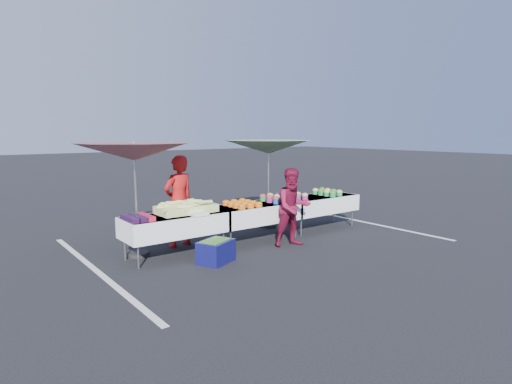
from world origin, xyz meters
TOP-DOWN VIEW (x-y plane):
  - ground at (0.00, 0.00)m, footprint 80.00×80.00m
  - stripe_left at (-3.20, 0.00)m, footprint 0.10×5.00m
  - stripe_right at (3.20, 0.00)m, footprint 0.10×5.00m
  - table_left at (-1.80, 0.00)m, footprint 1.86×0.81m
  - table_center at (0.00, 0.00)m, footprint 1.86×0.81m
  - table_right at (1.80, 0.00)m, footprint 1.86×0.81m
  - berry_punnets at (-2.51, -0.06)m, footprint 0.40×0.54m
  - corn_pile at (-1.56, 0.04)m, footprint 1.16×0.57m
  - plastic_bags at (-1.50, -0.30)m, footprint 0.30×0.25m
  - carrot_bowls at (-0.35, -0.01)m, footprint 0.55×0.69m
  - potato_cups at (0.75, 0.00)m, footprint 0.94×0.58m
  - bean_baskets at (2.06, -0.01)m, footprint 0.36×0.68m
  - vendor at (-1.43, 0.58)m, footprint 0.71×0.53m
  - customer at (0.33, -0.75)m, footprint 0.86×0.74m
  - umbrella_left at (-2.35, 0.40)m, footprint 2.41×2.41m
  - umbrella_right at (0.97, 0.80)m, footprint 2.52×2.52m
  - storage_bin at (-1.44, -0.76)m, footprint 0.72×0.63m

SIDE VIEW (x-z plane):
  - ground at x=0.00m, z-range 0.00..0.00m
  - stripe_left at x=-3.20m, z-range 0.00..0.00m
  - stripe_right at x=3.20m, z-range 0.00..0.00m
  - storage_bin at x=-1.44m, z-range 0.01..0.39m
  - table_left at x=-1.80m, z-range 0.21..0.96m
  - table_center at x=0.00m, z-range 0.21..0.96m
  - table_right at x=1.80m, z-range 0.21..0.96m
  - customer at x=0.33m, z-range 0.00..1.51m
  - plastic_bags at x=-1.50m, z-range 0.75..0.80m
  - berry_punnets at x=-2.51m, z-range 0.75..0.83m
  - carrot_bowls at x=-0.35m, z-range 0.75..0.85m
  - bean_baskets at x=2.06m, z-range 0.75..0.90m
  - potato_cups at x=0.75m, z-range 0.75..0.91m
  - corn_pile at x=-1.56m, z-range 0.71..0.97m
  - vendor at x=-1.43m, z-range 0.00..1.76m
  - umbrella_right at x=0.97m, z-range 0.83..2.86m
  - umbrella_left at x=-2.35m, z-range 0.83..2.86m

